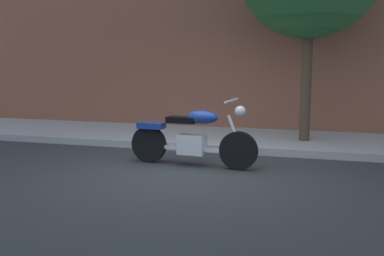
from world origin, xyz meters
name	(u,v)px	position (x,y,z in m)	size (l,w,h in m)	color
ground_plane	(187,173)	(0.00, 0.00, 0.00)	(60.00, 60.00, 0.00)	#303335
sidewalk	(227,139)	(0.00, 2.85, 0.07)	(19.54, 2.45, 0.14)	#A5A5A5
motorcycle	(192,138)	(-0.07, 0.49, 0.46)	(2.18, 0.70, 1.11)	black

